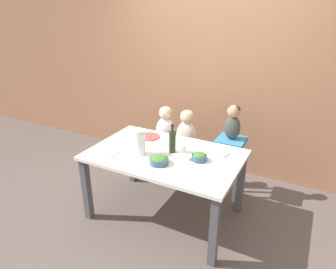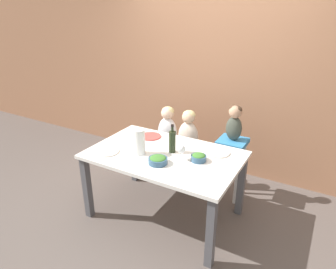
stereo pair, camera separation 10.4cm
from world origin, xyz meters
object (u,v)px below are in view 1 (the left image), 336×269
object	(u,v)px
chair_far_left	(165,152)
chair_right_highchair	(230,153)
wine_bottle	(172,141)
dinner_plate_front_left	(107,153)
person_child_left	(165,127)
paper_towel_roll	(139,142)
person_child_center	(186,131)
salad_bowl_large	(159,160)
person_baby_right	(233,120)
salad_bowl_small	(199,157)
dinner_plate_back_left	(149,137)
wine_glass_near	(182,149)
dinner_plate_back_right	(218,152)
chair_far_center	(186,157)

from	to	relation	value
chair_far_left	chair_right_highchair	size ratio (longest dim) A/B	0.62
wine_bottle	dinner_plate_front_left	size ratio (longest dim) A/B	1.26
dinner_plate_front_left	person_child_left	bearing A→B (deg)	80.41
chair_right_highchair	paper_towel_roll	size ratio (longest dim) A/B	2.81
person_child_left	person_child_center	world-z (taller)	same
chair_far_left	salad_bowl_large	bearing A→B (deg)	-65.40
person_baby_right	salad_bowl_small	distance (m)	0.69
chair_right_highchair	dinner_plate_back_left	distance (m)	0.94
chair_right_highchair	wine_glass_near	world-z (taller)	wine_glass_near
person_baby_right	dinner_plate_back_left	bearing A→B (deg)	-154.23
person_child_left	dinner_plate_back_left	size ratio (longest dim) A/B	2.25
dinner_plate_back_left	person_baby_right	bearing A→B (deg)	25.77
person_child_center	dinner_plate_back_right	xyz separation A→B (m)	(0.53, -0.42, 0.03)
chair_far_center	person_child_left	bearing A→B (deg)	179.81
person_baby_right	chair_far_left	bearing A→B (deg)	-179.90
chair_far_left	wine_glass_near	bearing A→B (deg)	-52.09
person_baby_right	wine_glass_near	distance (m)	0.78
dinner_plate_front_left	dinner_plate_back_left	distance (m)	0.57
chair_far_left	dinner_plate_back_left	world-z (taller)	dinner_plate_back_left
paper_towel_roll	chair_far_left	bearing A→B (deg)	100.00
wine_bottle	salad_bowl_large	xyz separation A→B (m)	(0.00, -0.28, -0.08)
chair_far_left	wine_bottle	size ratio (longest dim) A/B	1.51
dinner_plate_back_left	chair_right_highchair	bearing A→B (deg)	25.69
person_child_left	paper_towel_roll	bearing A→B (deg)	-80.01
chair_far_center	person_child_center	xyz separation A→B (m)	(0.00, 0.00, 0.35)
salad_bowl_large	salad_bowl_small	size ratio (longest dim) A/B	1.22
dinner_plate_front_left	salad_bowl_large	bearing A→B (deg)	5.15
wine_glass_near	dinner_plate_back_right	distance (m)	0.42
person_child_left	person_child_center	xyz separation A→B (m)	(0.29, 0.00, 0.00)
wine_bottle	wine_glass_near	bearing A→B (deg)	-34.41
dinner_plate_back_right	salad_bowl_small	bearing A→B (deg)	-112.80
chair_right_highchair	person_child_left	world-z (taller)	person_child_left
person_baby_right	salad_bowl_large	xyz separation A→B (m)	(-0.43, -0.90, -0.18)
chair_far_left	dinner_plate_back_right	world-z (taller)	dinner_plate_back_right
wine_glass_near	wine_bottle	bearing A→B (deg)	145.59
person_baby_right	wine_glass_near	bearing A→B (deg)	-110.95
person_child_left	salad_bowl_large	xyz separation A→B (m)	(0.41, -0.90, 0.06)
chair_far_left	paper_towel_roll	bearing A→B (deg)	-80.00
salad_bowl_small	person_baby_right	bearing A→B (deg)	79.63
person_baby_right	dinner_plate_front_left	xyz separation A→B (m)	(-1.00, -0.95, -0.21)
chair_far_left	person_child_center	size ratio (longest dim) A/B	0.85
person_baby_right	salad_bowl_large	distance (m)	1.01
wine_bottle	salad_bowl_small	world-z (taller)	wine_bottle
person_child_center	wine_bottle	bearing A→B (deg)	-78.96
dinner_plate_back_left	salad_bowl_small	bearing A→B (deg)	-19.93
person_child_center	paper_towel_roll	world-z (taller)	paper_towel_roll
chair_far_left	person_baby_right	distance (m)	1.02
wine_glass_near	paper_towel_roll	bearing A→B (deg)	-168.14
paper_towel_roll	dinner_plate_back_right	distance (m)	0.80
person_child_left	paper_towel_roll	size ratio (longest dim) A/B	2.05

